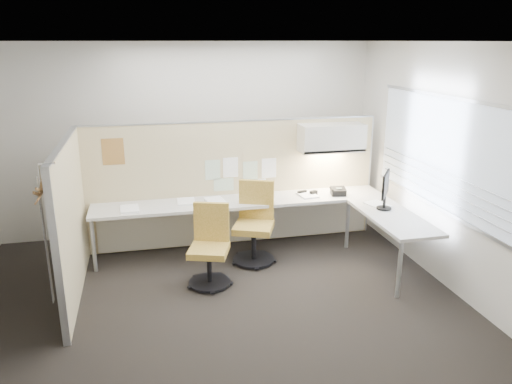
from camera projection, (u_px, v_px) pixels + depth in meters
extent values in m
cube|color=black|center=(213.00, 298.00, 5.67)|extent=(5.50, 4.50, 0.01)
cube|color=white|center=(206.00, 41.00, 4.85)|extent=(5.50, 4.50, 0.01)
cube|color=beige|center=(189.00, 140.00, 7.36)|extent=(5.50, 0.02, 2.80)
cube|color=beige|center=(259.00, 272.00, 3.17)|extent=(5.50, 0.02, 2.80)
cube|color=beige|center=(442.00, 166.00, 5.85)|extent=(0.02, 4.50, 2.80)
cube|color=#A2ADBD|center=(442.00, 153.00, 5.80)|extent=(0.01, 2.80, 1.30)
cube|color=#C3B287|center=(234.00, 184.00, 7.03)|extent=(4.10, 0.06, 1.75)
cube|color=#C3B287|center=(71.00, 221.00, 5.56)|extent=(0.06, 2.20, 1.75)
cube|color=beige|center=(242.00, 201.00, 6.78)|extent=(4.00, 0.60, 0.04)
cube|color=beige|center=(393.00, 217.00, 6.18)|extent=(0.60, 1.47, 0.04)
cube|color=beige|center=(239.00, 220.00, 7.13)|extent=(3.90, 0.02, 0.64)
cylinder|color=#A5A8AA|center=(94.00, 246.00, 6.23)|extent=(0.05, 0.05, 0.69)
cylinder|color=#A5A8AA|center=(399.00, 270.00, 5.59)|extent=(0.05, 0.05, 0.69)
cylinder|color=#A5A8AA|center=(348.00, 224.00, 6.96)|extent=(0.05, 0.05, 0.69)
cube|color=beige|center=(331.00, 138.00, 6.93)|extent=(0.90, 0.36, 0.38)
cube|color=#FFEABF|center=(331.00, 153.00, 7.00)|extent=(0.60, 0.06, 0.02)
cube|color=#8CBF8C|center=(213.00, 170.00, 6.86)|extent=(0.21, 0.00, 0.28)
cube|color=white|center=(231.00, 167.00, 6.91)|extent=(0.21, 0.00, 0.28)
cube|color=#8CBF8C|center=(250.00, 171.00, 6.99)|extent=(0.21, 0.00, 0.28)
cube|color=white|center=(269.00, 168.00, 7.04)|extent=(0.21, 0.00, 0.28)
cube|color=#8CBF8C|center=(224.00, 184.00, 6.96)|extent=(0.28, 0.00, 0.18)
cube|color=white|center=(259.00, 184.00, 7.07)|extent=(0.21, 0.00, 0.14)
cube|color=orange|center=(113.00, 152.00, 6.49)|extent=(0.28, 0.00, 0.35)
cylinder|color=black|center=(210.00, 282.00, 5.98)|extent=(0.50, 0.50, 0.03)
cylinder|color=black|center=(209.00, 268.00, 5.92)|extent=(0.06, 0.06, 0.39)
cube|color=#DCA952|center=(209.00, 250.00, 5.86)|extent=(0.56, 0.56, 0.08)
cube|color=#DCA952|center=(212.00, 222.00, 5.98)|extent=(0.42, 0.19, 0.48)
cylinder|color=black|center=(254.00, 259.00, 6.60)|extent=(0.55, 0.55, 0.03)
cylinder|color=black|center=(254.00, 245.00, 6.54)|extent=(0.06, 0.06, 0.42)
cube|color=#DCA952|center=(254.00, 227.00, 6.46)|extent=(0.63, 0.63, 0.08)
cube|color=#DCA952|center=(257.00, 199.00, 6.59)|extent=(0.45, 0.24, 0.53)
cylinder|color=black|center=(384.00, 208.00, 6.40)|extent=(0.19, 0.19, 0.02)
cylinder|color=black|center=(384.00, 202.00, 6.38)|extent=(0.04, 0.04, 0.17)
cube|color=black|center=(386.00, 184.00, 6.31)|extent=(0.28, 0.39, 0.31)
cube|color=black|center=(386.00, 184.00, 6.31)|extent=(0.24, 0.35, 0.27)
cube|color=black|center=(338.00, 192.00, 6.98)|extent=(0.23, 0.22, 0.12)
cylinder|color=black|center=(332.00, 189.00, 6.97)|extent=(0.06, 0.17, 0.04)
cube|color=black|center=(302.00, 192.00, 7.03)|extent=(0.15, 0.08, 0.05)
cube|color=black|center=(314.00, 193.00, 6.99)|extent=(0.12, 0.09, 0.06)
cube|color=silver|center=(46.00, 164.00, 4.37)|extent=(0.14, 0.02, 0.02)
cylinder|color=silver|center=(39.00, 173.00, 4.38)|extent=(0.02, 0.02, 0.14)
cube|color=#AD7F4C|center=(41.00, 188.00, 4.41)|extent=(0.02, 0.41, 0.12)
cube|color=#AD7F4C|center=(39.00, 191.00, 4.45)|extent=(0.02, 0.41, 0.12)
cube|color=#9997A1|center=(47.00, 251.00, 4.54)|extent=(0.01, 0.07, 1.02)
cube|color=white|center=(130.00, 209.00, 6.38)|extent=(0.24, 0.31, 0.03)
cube|color=white|center=(186.00, 201.00, 6.67)|extent=(0.24, 0.30, 0.02)
cube|color=white|center=(215.00, 201.00, 6.66)|extent=(0.28, 0.33, 0.04)
cube|color=white|center=(266.00, 198.00, 6.85)|extent=(0.29, 0.34, 0.01)
cube|color=white|center=(308.00, 195.00, 6.95)|extent=(0.27, 0.33, 0.02)
cube|color=white|center=(377.00, 205.00, 6.56)|extent=(0.31, 0.35, 0.02)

